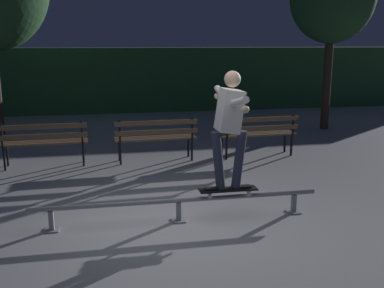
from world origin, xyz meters
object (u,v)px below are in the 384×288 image
Objects in this scene: skateboard at (228,190)px; park_bench_leftmost at (44,139)px; park_bench_right_center at (258,131)px; park_bench_left_center at (156,135)px; skateboarder at (230,120)px; grind_rail at (179,204)px.

park_bench_leftmost reaches higher than skateboard.
park_bench_leftmost is at bearing 180.00° from park_bench_right_center.
park_bench_left_center and park_bench_right_center have the same top height.
skateboard is 3.41m from park_bench_right_center.
park_bench_left_center is (-0.61, 3.07, 0.15)m from skateboard.
park_bench_left_center is at bearing 101.38° from skateboarder.
park_bench_left_center is (-0.62, 3.07, -0.79)m from skateboarder.
grind_rail is 4.87× the size of skateboard.
grind_rail is 2.35× the size of park_bench_leftmost.
park_bench_right_center is at bearing 64.18° from skateboarder.
park_bench_right_center is at bearing 64.14° from skateboard.
park_bench_leftmost is at bearing 123.70° from grind_rail.
park_bench_left_center is (0.06, 3.07, 0.29)m from grind_rail.
skateboarder is (0.67, -0.00, 1.08)m from grind_rail.
grind_rail is 2.35× the size of park_bench_right_center.
park_bench_right_center is (4.21, 0.00, 0.00)m from park_bench_leftmost.
skateboard is at bearing 179.79° from skateboarder.
park_bench_leftmost is at bearing 131.52° from skateboard.
grind_rail is 3.76m from park_bench_right_center.
park_bench_left_center is at bearing 101.33° from skateboard.
park_bench_left_center is at bearing 0.00° from park_bench_leftmost.
skateboard is at bearing -115.86° from park_bench_right_center.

